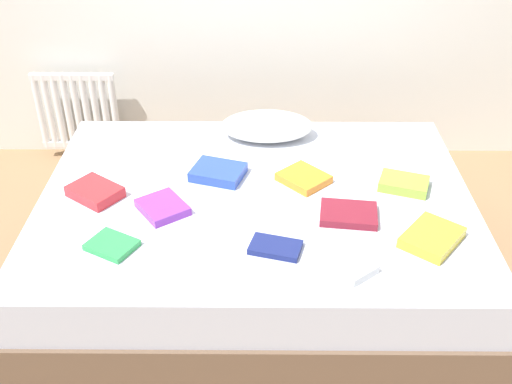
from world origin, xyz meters
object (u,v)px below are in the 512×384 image
(textbook_blue, at_px, (218,172))
(textbook_maroon, at_px, (349,214))
(textbook_lime, at_px, (404,184))
(textbook_purple, at_px, (163,207))
(bed, at_px, (256,238))
(textbook_white, at_px, (348,264))
(textbook_green, at_px, (112,245))
(textbook_red, at_px, (95,192))
(textbook_yellow, at_px, (432,237))
(textbook_navy, at_px, (275,247))
(pillow, at_px, (267,126))
(radiator, at_px, (77,111))
(textbook_orange, at_px, (304,178))

(textbook_blue, xyz_separation_m, textbook_maroon, (0.58, -0.33, -0.01))
(textbook_lime, xyz_separation_m, textbook_purple, (-1.09, -0.19, -0.00))
(textbook_lime, bearing_deg, bed, -156.04)
(textbook_white, relative_size, textbook_maroon, 0.82)
(textbook_green, height_order, textbook_maroon, textbook_maroon)
(textbook_green, bearing_deg, bed, 63.20)
(textbook_red, distance_m, textbook_yellow, 1.48)
(textbook_lime, xyz_separation_m, textbook_navy, (-0.60, -0.46, -0.01))
(bed, xyz_separation_m, textbook_navy, (0.08, -0.40, 0.27))
(textbook_lime, distance_m, textbook_blue, 0.87)
(textbook_green, bearing_deg, textbook_blue, 83.06)
(pillow, height_order, textbook_yellow, pillow)
(radiator, relative_size, textbook_white, 2.59)
(textbook_maroon, bearing_deg, radiator, 145.46)
(textbook_navy, bearing_deg, textbook_maroon, 50.74)
(textbook_maroon, bearing_deg, textbook_blue, 157.50)
(textbook_purple, bearing_deg, textbook_lime, 64.77)
(radiator, relative_size, textbook_maroon, 2.14)
(textbook_red, relative_size, textbook_yellow, 0.91)
(radiator, bearing_deg, bed, -46.35)
(textbook_red, distance_m, textbook_navy, 0.89)
(radiator, distance_m, textbook_navy, 2.02)
(textbook_blue, bearing_deg, textbook_orange, 11.58)
(textbook_white, height_order, textbook_green, textbook_white)
(pillow, bearing_deg, textbook_red, -143.79)
(textbook_purple, relative_size, textbook_maroon, 0.85)
(textbook_orange, xyz_separation_m, textbook_lime, (0.46, -0.05, 0.00))
(pillow, distance_m, textbook_yellow, 1.12)
(textbook_yellow, xyz_separation_m, textbook_green, (-1.29, -0.05, -0.01))
(textbook_lime, height_order, textbook_yellow, textbook_lime)
(textbook_purple, relative_size, textbook_yellow, 0.83)
(textbook_red, xyz_separation_m, textbook_blue, (0.55, 0.18, -0.00))
(pillow, bearing_deg, textbook_navy, -88.39)
(bed, xyz_separation_m, textbook_white, (0.36, -0.51, 0.27))
(textbook_lime, bearing_deg, textbook_navy, -123.56)
(textbook_orange, relative_size, textbook_maroon, 0.86)
(textbook_yellow, xyz_separation_m, textbook_blue, (-0.90, 0.50, 0.00))
(pillow, height_order, textbook_blue, pillow)
(textbook_purple, distance_m, textbook_blue, 0.37)
(textbook_purple, xyz_separation_m, textbook_blue, (0.23, 0.29, 0.00))
(pillow, xyz_separation_m, textbook_green, (-0.63, -0.94, -0.05))
(radiator, relative_size, pillow, 1.08)
(textbook_lime, relative_size, textbook_blue, 0.92)
(radiator, xyz_separation_m, textbook_purple, (0.74, -1.33, 0.18))
(textbook_lime, bearing_deg, textbook_green, -141.26)
(textbook_white, xyz_separation_m, textbook_blue, (-0.54, 0.66, 0.01))
(textbook_blue, distance_m, textbook_maroon, 0.67)
(bed, bearing_deg, textbook_purple, -161.93)
(radiator, bearing_deg, textbook_yellow, -39.69)
(textbook_lime, relative_size, textbook_purple, 1.06)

